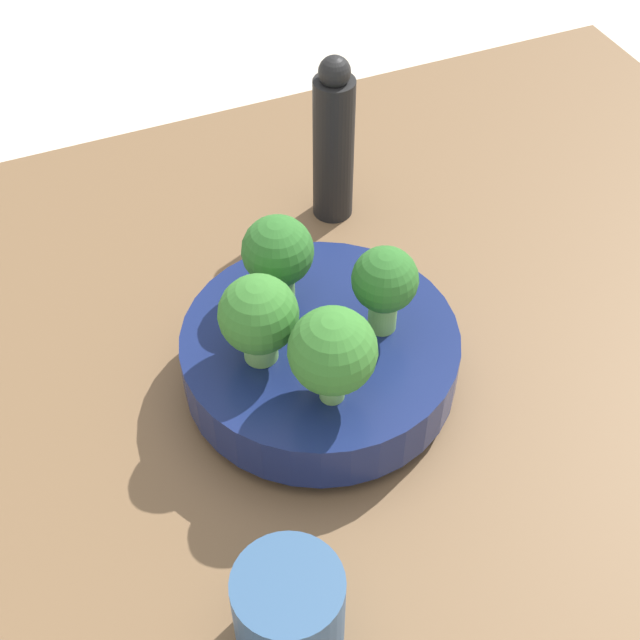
% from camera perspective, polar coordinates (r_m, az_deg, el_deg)
% --- Properties ---
extents(ground_plane, '(6.00, 6.00, 0.00)m').
position_cam_1_polar(ground_plane, '(0.83, 1.43, -4.65)').
color(ground_plane, beige).
extents(table, '(1.13, 0.86, 0.03)m').
position_cam_1_polar(table, '(0.81, 1.46, -3.96)').
color(table, brown).
rests_on(table, ground_plane).
extents(bowl, '(0.24, 0.24, 0.06)m').
position_cam_1_polar(bowl, '(0.76, -0.00, -2.33)').
color(bowl, navy).
rests_on(bowl, table).
extents(broccoli_floret_back, '(0.06, 0.06, 0.08)m').
position_cam_1_polar(broccoli_floret_back, '(0.75, -2.72, 4.26)').
color(broccoli_floret_back, '#6BA34C').
rests_on(broccoli_floret_back, bowl).
extents(broccoli_floret_front, '(0.07, 0.07, 0.09)m').
position_cam_1_polar(broccoli_floret_front, '(0.66, 0.82, -2.07)').
color(broccoli_floret_front, '#7AB256').
rests_on(broccoli_floret_front, bowl).
extents(broccoli_floret_left, '(0.06, 0.06, 0.08)m').
position_cam_1_polar(broccoli_floret_left, '(0.70, -3.96, 0.21)').
color(broccoli_floret_left, '#7AB256').
rests_on(broccoli_floret_left, bowl).
extents(broccoli_floret_right, '(0.05, 0.05, 0.08)m').
position_cam_1_polar(broccoli_floret_right, '(0.72, 4.17, 2.36)').
color(broccoli_floret_right, '#7AB256').
rests_on(broccoli_floret_right, bowl).
extents(cup, '(0.08, 0.08, 0.08)m').
position_cam_1_polar(cup, '(0.63, -1.99, -18.16)').
color(cup, '#33567F').
rests_on(cup, table).
extents(pepper_mill, '(0.04, 0.04, 0.18)m').
position_cam_1_polar(pepper_mill, '(0.90, 0.87, 11.28)').
color(pepper_mill, black).
rests_on(pepper_mill, table).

